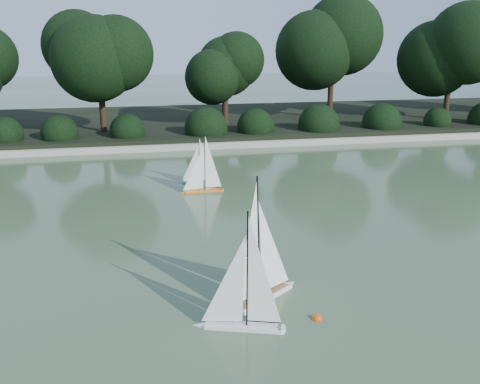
{
  "coord_description": "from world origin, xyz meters",
  "views": [
    {
      "loc": [
        -2.05,
        -6.46,
        3.25
      ],
      "look_at": [
        -0.36,
        2.02,
        0.7
      ],
      "focal_mm": 40.0,
      "sensor_mm": 36.0,
      "label": 1
    }
  ],
  "objects_px": {
    "sailboat_white_a": "(236,310)",
    "race_buoy": "(317,319)",
    "sailboat_white_b": "(267,278)",
    "sailboat_teal": "(195,175)",
    "sailboat_orange": "(200,182)"
  },
  "relations": [
    {
      "from": "sailboat_white_a",
      "to": "race_buoy",
      "type": "xyz_separation_m",
      "value": [
        0.99,
        0.0,
        -0.24
      ]
    },
    {
      "from": "sailboat_white_b",
      "to": "sailboat_teal",
      "type": "height_order",
      "value": "sailboat_white_b"
    },
    {
      "from": "sailboat_white_a",
      "to": "sailboat_orange",
      "type": "distance_m",
      "value": 5.61
    },
    {
      "from": "sailboat_teal",
      "to": "sailboat_white_a",
      "type": "bearing_deg",
      "value": -92.5
    },
    {
      "from": "sailboat_white_b",
      "to": "sailboat_orange",
      "type": "relative_size",
      "value": 1.27
    },
    {
      "from": "sailboat_orange",
      "to": "sailboat_teal",
      "type": "distance_m",
      "value": 0.73
    },
    {
      "from": "sailboat_orange",
      "to": "race_buoy",
      "type": "bearing_deg",
      "value": -82.86
    },
    {
      "from": "sailboat_white_a",
      "to": "sailboat_orange",
      "type": "height_order",
      "value": "sailboat_white_a"
    },
    {
      "from": "sailboat_white_a",
      "to": "race_buoy",
      "type": "bearing_deg",
      "value": 0.23
    },
    {
      "from": "sailboat_teal",
      "to": "sailboat_white_b",
      "type": "bearing_deg",
      "value": -87.38
    },
    {
      "from": "sailboat_orange",
      "to": "sailboat_teal",
      "type": "xyz_separation_m",
      "value": [
        -0.01,
        0.73,
        -0.03
      ]
    },
    {
      "from": "sailboat_white_b",
      "to": "race_buoy",
      "type": "relative_size",
      "value": 13.16
    },
    {
      "from": "race_buoy",
      "to": "sailboat_white_b",
      "type": "bearing_deg",
      "value": 124.13
    },
    {
      "from": "sailboat_orange",
      "to": "sailboat_white_a",
      "type": "bearing_deg",
      "value": -92.92
    },
    {
      "from": "sailboat_orange",
      "to": "race_buoy",
      "type": "relative_size",
      "value": 10.35
    }
  ]
}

